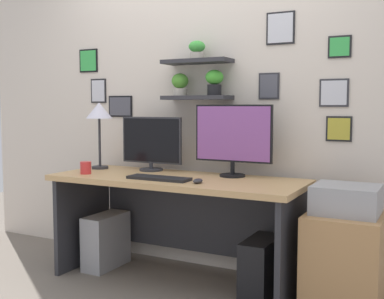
{
  "coord_description": "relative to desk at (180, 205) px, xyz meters",
  "views": [
    {
      "loc": [
        1.66,
        -2.93,
        1.25
      ],
      "look_at": [
        0.1,
        0.05,
        0.94
      ],
      "focal_mm": 45.56,
      "sensor_mm": 36.0,
      "label": 1
    }
  ],
  "objects": [
    {
      "name": "computer_mouse",
      "position": [
        0.26,
        -0.23,
        0.22
      ],
      "size": [
        0.06,
        0.09,
        0.03
      ],
      "primitive_type": "ellipsoid",
      "color": "#2D2D33",
      "rests_on": "desk"
    },
    {
      "name": "monitor_left",
      "position": [
        -0.34,
        0.16,
        0.42
      ],
      "size": [
        0.52,
        0.18,
        0.41
      ],
      "color": "#2D2D33",
      "rests_on": "desk"
    },
    {
      "name": "computer_tower_right",
      "position": [
        0.62,
        -0.03,
        -0.35
      ],
      "size": [
        0.18,
        0.4,
        0.38
      ],
      "primitive_type": "cube",
      "color": "black",
      "rests_on": "ground"
    },
    {
      "name": "coffee_mug",
      "position": [
        -0.67,
        -0.22,
        0.25
      ],
      "size": [
        0.08,
        0.08,
        0.09
      ],
      "primitive_type": "cylinder",
      "color": "red",
      "rests_on": "desk"
    },
    {
      "name": "ground_plane",
      "position": [
        0.0,
        -0.06,
        -0.55
      ],
      "size": [
        8.0,
        8.0,
        0.0
      ],
      "primitive_type": "plane",
      "color": "#70665B"
    },
    {
      "name": "desk_lamp",
      "position": [
        -0.76,
        0.06,
        0.63
      ],
      "size": [
        0.21,
        0.21,
        0.52
      ],
      "color": "#2D2D33",
      "rests_on": "desk"
    },
    {
      "name": "monitor_right",
      "position": [
        0.34,
        0.16,
        0.48
      ],
      "size": [
        0.57,
        0.18,
        0.5
      ],
      "color": "black",
      "rests_on": "desk"
    },
    {
      "name": "computer_tower_left",
      "position": [
        -0.64,
        -0.03,
        -0.34
      ],
      "size": [
        0.18,
        0.4,
        0.41
      ],
      "primitive_type": "cube",
      "color": "#99999E",
      "rests_on": "ground"
    },
    {
      "name": "drawer_cabinet",
      "position": [
        1.15,
        -0.03,
        -0.24
      ],
      "size": [
        0.44,
        0.5,
        0.61
      ],
      "primitive_type": "cube",
      "color": "tan",
      "rests_on": "ground"
    },
    {
      "name": "printer",
      "position": [
        1.15,
        -0.03,
        0.15
      ],
      "size": [
        0.38,
        0.34,
        0.17
      ],
      "primitive_type": "cube",
      "color": "#9E9EA3",
      "rests_on": "drawer_cabinet"
    },
    {
      "name": "desk",
      "position": [
        0.0,
        0.0,
        0.0
      ],
      "size": [
        1.79,
        0.68,
        0.75
      ],
      "color": "tan",
      "rests_on": "ground"
    },
    {
      "name": "back_wall_assembly",
      "position": [
        0.0,
        0.38,
        0.81
      ],
      "size": [
        4.4,
        0.24,
        2.7
      ],
      "color": "beige",
      "rests_on": "ground"
    },
    {
      "name": "keyboard",
      "position": [
        -0.05,
        -0.21,
        0.21
      ],
      "size": [
        0.44,
        0.14,
        0.02
      ],
      "primitive_type": "cube",
      "color": "black",
      "rests_on": "desk"
    }
  ]
}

